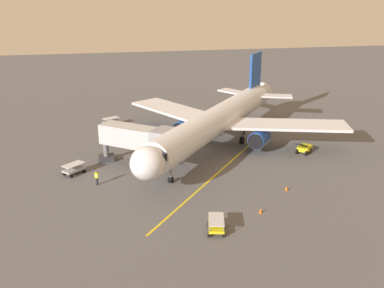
{
  "coord_description": "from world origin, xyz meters",
  "views": [
    {
      "loc": [
        14.15,
        55.2,
        20.57
      ],
      "look_at": [
        3.49,
        5.8,
        3.0
      ],
      "focal_mm": 40.44,
      "sensor_mm": 36.0,
      "label": 1
    }
  ],
  "objects": [
    {
      "name": "ground_plane",
      "position": [
        0.0,
        0.0,
        0.0
      ],
      "size": [
        220.0,
        220.0,
        0.0
      ],
      "primitive_type": "plane",
      "color": "#565659"
    },
    {
      "name": "baggage_cart_portside",
      "position": [
        17.9,
        5.12,
        0.66
      ],
      "size": [
        2.88,
        2.76,
        1.27
      ],
      "color": "#9E9EA3",
      "rests_on": "ground"
    },
    {
      "name": "safety_cone_nose_right",
      "position": [
        10.33,
        3.55,
        0.28
      ],
      "size": [
        0.32,
        0.32,
        0.55
      ],
      "primitive_type": "cone",
      "color": "#F2590F",
      "rests_on": "ground"
    },
    {
      "name": "apron_lead_in_line",
      "position": [
        -1.52,
        5.56,
        0.01
      ],
      "size": [
        25.24,
        31.33,
        0.01
      ],
      "primitive_type": "cube",
      "rotation": [
        0.0,
        0.0,
        -0.68
      ],
      "color": "yellow",
      "rests_on": "ground"
    },
    {
      "name": "baggage_cart_rear_apron",
      "position": [
        12.7,
        -14.7,
        0.66
      ],
      "size": [
        2.95,
        2.46,
        1.27
      ],
      "color": "#9E9EA3",
      "rests_on": "ground"
    },
    {
      "name": "baggage_cart_starboard_side",
      "position": [
        4.65,
        21.63,
        0.66
      ],
      "size": [
        2.06,
        2.86,
        1.27
      ],
      "color": "yellow",
      "rests_on": "ground"
    },
    {
      "name": "ground_crew_wing_walker",
      "position": [
        4.84,
        4.59,
        0.89
      ],
      "size": [
        0.33,
        0.44,
        1.71
      ],
      "color": "#23232D",
      "rests_on": "ground"
    },
    {
      "name": "belt_loader_near_nose",
      "position": [
        -12.51,
        4.19,
        0.71
      ],
      "size": [
        4.09,
        4.08,
        2.32
      ],
      "color": "yellow",
      "rests_on": "ground"
    },
    {
      "name": "airplane",
      "position": [
        -1.7,
        -0.66,
        4.0
      ],
      "size": [
        31.95,
        34.07,
        11.5
      ],
      "color": "silver",
      "rests_on": "ground"
    },
    {
      "name": "jet_bridge",
      "position": [
        9.55,
        4.78,
        3.76
      ],
      "size": [
        10.11,
        8.77,
        5.4
      ],
      "color": "#B7B7BC",
      "rests_on": "ground"
    },
    {
      "name": "safety_cone_nose_left",
      "position": [
        -0.58,
        19.23,
        0.28
      ],
      "size": [
        0.32,
        0.32,
        0.55
      ],
      "primitive_type": "cone",
      "color": "#F2590F",
      "rests_on": "ground"
    },
    {
      "name": "ground_crew_loader",
      "position": [
        -7.18,
        -5.33,
        0.89
      ],
      "size": [
        0.46,
        0.46,
        1.71
      ],
      "color": "#23232D",
      "rests_on": "ground"
    },
    {
      "name": "ground_crew_marshaller",
      "position": [
        15.22,
        8.96,
        0.89
      ],
      "size": [
        0.47,
        0.43,
        1.71
      ],
      "color": "#23232D",
      "rests_on": "ground"
    },
    {
      "name": "safety_cone_wing_port",
      "position": [
        -5.25,
        14.89,
        0.28
      ],
      "size": [
        0.32,
        0.32,
        0.55
      ],
      "primitive_type": "cone",
      "color": "#F2590F",
      "rests_on": "ground"
    }
  ]
}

